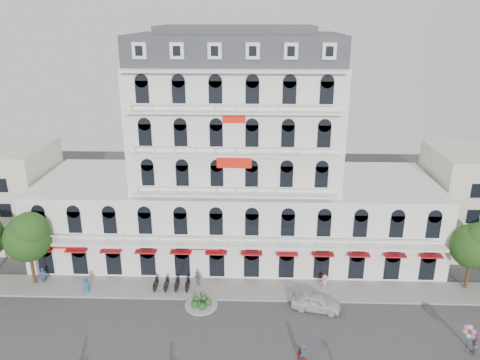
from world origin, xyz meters
The scene contains 14 objects.
ground centered at (0.00, 0.00, 0.00)m, with size 120.00×120.00×0.00m, color #38383A.
sidewalk centered at (0.00, 9.00, 0.08)m, with size 53.00×4.00×0.16m, color gray.
main_building centered at (0.00, 18.00, 9.96)m, with size 45.00×15.00×25.80m.
traffic_island centered at (-3.00, 6.00, 0.26)m, with size 3.20×3.20×1.60m.
parked_scooter_row centered at (-6.35, 8.80, 0.00)m, with size 4.40×1.80×1.10m, color black, non-canonical shape.
tree_west_inner centered at (-20.95, 9.48, 5.68)m, with size 4.76×4.76×8.25m.
tree_east_inner centered at (24.05, 9.98, 5.21)m, with size 4.40×4.37×7.57m.
parked_car centered at (8.08, 5.86, 0.81)m, with size 1.91×4.74×1.61m, color silver.
rider_east centered at (6.09, -1.72, 0.92)m, with size 0.77×1.66×1.93m.
pedestrian_left centered at (-14.94, 7.97, 0.92)m, with size 0.90×0.59×1.84m, color #275775.
pedestrian_mid centered at (-3.67, 9.50, 0.90)m, with size 1.06×0.44×1.80m, color slate.
pedestrian_right centered at (9.40, 9.50, 0.81)m, with size 1.04×0.60×1.61m, color pink.
pedestrian_far centered at (-20.00, 9.50, 0.93)m, with size 0.68×0.44×1.86m, color navy.
balloon_vendor centered at (20.27, 0.08, 1.26)m, with size 1.41×1.33×2.45m.
Camera 1 is at (2.05, -32.65, 26.79)m, focal length 35.00 mm.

